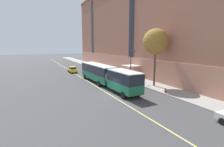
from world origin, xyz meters
name	(u,v)px	position (x,y,z in m)	size (l,w,h in m)	color
ground_plane	(115,95)	(0.00, 0.00, 0.00)	(260.00, 260.00, 0.00)	#424244
sidewalk	(152,85)	(8.91, 3.00, 0.07)	(4.37, 160.00, 0.15)	#9E9B93
apartment_facade	(202,15)	(17.08, 0.00, 12.42)	(15.20, 110.00, 24.87)	#A36651
city_bus	(106,75)	(1.16, 6.15, 2.05)	(3.45, 18.99, 3.52)	#1E704C
parked_car_navy_0	(91,67)	(5.44, 26.71, 0.78)	(2.07, 4.53, 1.56)	navy
parked_car_red_1	(99,70)	(5.55, 20.46, 0.78)	(2.04, 4.38, 1.56)	#B21E19
parked_car_red_2	(117,76)	(5.61, 10.37, 0.78)	(2.00, 4.34, 1.56)	#B21E19
taxi_cab	(72,70)	(-0.67, 24.12, 0.78)	(1.90, 4.31, 1.56)	yellow
street_tree_mid_block	(156,42)	(8.66, 2.02, 7.79)	(4.34, 4.34, 9.85)	brown
street_lamp	(132,62)	(7.33, 7.46, 3.91)	(0.36, 1.48, 6.02)	#2D2D30
fire_hydrant	(166,90)	(7.23, -2.44, 0.49)	(0.42, 0.24, 0.72)	red
lane_centerline	(104,91)	(-0.54, 3.00, 0.00)	(0.16, 140.00, 0.01)	#E0D66B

